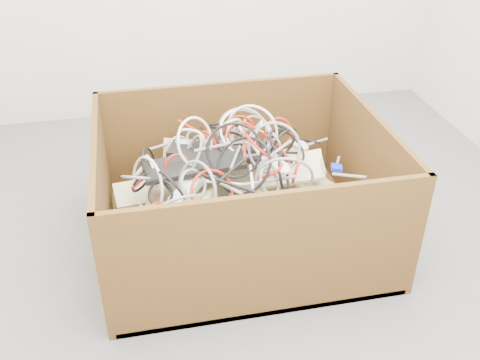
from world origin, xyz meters
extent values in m
plane|color=#58595B|center=(0.00, 0.00, 0.00)|extent=(3.00, 3.00, 0.00)
cube|color=#432D10|center=(-0.06, 0.07, 0.01)|extent=(1.20, 1.00, 0.03)
cube|color=#432D10|center=(-0.06, 0.55, 0.28)|extent=(1.20, 0.02, 0.56)
cube|color=#432D10|center=(-0.06, -0.42, 0.28)|extent=(1.20, 0.03, 0.56)
cube|color=#432D10|center=(0.53, 0.07, 0.28)|extent=(0.02, 0.95, 0.56)
cube|color=#432D10|center=(-0.64, 0.07, 0.28)|extent=(0.02, 0.95, 0.56)
cube|color=#C2B790|center=(-0.06, 0.09, 0.08)|extent=(1.05, 0.91, 0.19)
cube|color=#C2B790|center=(-0.16, 0.02, 0.17)|extent=(0.75, 0.67, 0.20)
cube|color=beige|center=(-0.39, 0.26, 0.19)|extent=(0.43, 0.20, 0.07)
cube|color=beige|center=(0.29, 0.10, 0.23)|extent=(0.41, 0.35, 0.19)
cube|color=beige|center=(-0.05, -0.08, 0.22)|extent=(0.19, 0.43, 0.04)
cube|color=beige|center=(-0.43, -0.04, 0.25)|extent=(0.43, 0.19, 0.09)
cube|color=beige|center=(0.29, -0.17, 0.27)|extent=(0.18, 0.41, 0.18)
cube|color=beige|center=(-0.16, 0.30, 0.31)|extent=(0.43, 0.18, 0.17)
cube|color=beige|center=(-0.27, -0.03, 0.31)|extent=(0.24, 0.40, 0.23)
cube|color=beige|center=(0.12, 0.14, 0.29)|extent=(0.42, 0.24, 0.18)
cube|color=black|center=(-0.14, 0.20, 0.39)|extent=(0.45, 0.28, 0.04)
cube|color=black|center=(-0.25, 0.09, 0.40)|extent=(0.43, 0.17, 0.08)
ellipsoid|color=beige|center=(-0.38, 0.14, 0.33)|extent=(0.12, 0.09, 0.04)
ellipsoid|color=beige|center=(0.26, 0.25, 0.35)|extent=(0.10, 0.12, 0.04)
ellipsoid|color=beige|center=(-0.26, -0.28, 0.32)|extent=(0.12, 0.09, 0.04)
ellipsoid|color=beige|center=(0.07, -0.10, 0.46)|extent=(0.09, 0.12, 0.04)
ellipsoid|color=beige|center=(-0.27, 0.30, 0.39)|extent=(0.12, 0.09, 0.04)
ellipsoid|color=black|center=(0.07, -0.19, 0.27)|extent=(0.12, 0.12, 0.04)
ellipsoid|color=beige|center=(-0.34, -0.34, 0.32)|extent=(0.10, 0.12, 0.04)
ellipsoid|color=black|center=(0.13, 0.23, 0.27)|extent=(0.11, 0.12, 0.04)
cube|color=silver|center=(-0.25, 0.04, 0.35)|extent=(0.26, 0.27, 0.13)
cube|color=silver|center=(-0.32, -0.22, 0.32)|extent=(0.27, 0.12, 0.09)
cube|color=#0E24D6|center=(0.35, 0.01, 0.36)|extent=(0.06, 0.05, 0.03)
torus|color=gray|center=(-0.48, -0.16, 0.29)|extent=(0.16, 0.16, 0.07)
torus|color=silver|center=(-0.22, 0.23, 0.44)|extent=(0.12, 0.11, 0.15)
torus|color=black|center=(-0.07, -0.06, 0.46)|extent=(0.24, 0.30, 0.25)
torus|color=silver|center=(0.02, 0.36, 0.37)|extent=(0.16, 0.10, 0.15)
torus|color=gray|center=(-0.27, -0.11, 0.40)|extent=(0.14, 0.30, 0.32)
torus|color=silver|center=(-0.24, 0.27, 0.43)|extent=(0.18, 0.11, 0.16)
torus|color=black|center=(-0.48, 0.08, 0.35)|extent=(0.11, 0.11, 0.14)
torus|color=black|center=(-0.36, -0.03, 0.38)|extent=(0.14, 0.20, 0.19)
torus|color=silver|center=(-0.01, 0.20, 0.47)|extent=(0.27, 0.21, 0.20)
torus|color=gray|center=(-0.35, -0.16, 0.38)|extent=(0.28, 0.21, 0.21)
torus|color=silver|center=(0.06, 0.34, 0.36)|extent=(0.21, 0.12, 0.19)
torus|color=gray|center=(-0.25, 0.14, 0.41)|extent=(0.13, 0.25, 0.23)
torus|color=#9D180B|center=(-0.32, 0.10, 0.40)|extent=(0.13, 0.05, 0.13)
torus|color=silver|center=(-0.24, 0.15, 0.48)|extent=(0.22, 0.22, 0.29)
torus|color=#9D180B|center=(0.05, 0.06, 0.48)|extent=(0.28, 0.35, 0.22)
torus|color=black|center=(0.16, 0.17, 0.41)|extent=(0.22, 0.14, 0.25)
torus|color=black|center=(-0.44, 0.15, 0.38)|extent=(0.09, 0.21, 0.21)
torus|color=black|center=(-0.19, -0.05, 0.42)|extent=(0.16, 0.18, 0.11)
torus|color=silver|center=(-0.11, 0.24, 0.44)|extent=(0.26, 0.20, 0.28)
torus|color=black|center=(0.09, -0.07, 0.41)|extent=(0.12, 0.17, 0.19)
torus|color=#9D180B|center=(-0.03, 0.19, 0.46)|extent=(0.19, 0.05, 0.18)
torus|color=black|center=(-0.41, -0.06, 0.37)|extent=(0.11, 0.12, 0.12)
torus|color=silver|center=(-0.03, 0.21, 0.44)|extent=(0.20, 0.13, 0.18)
torus|color=black|center=(-0.05, 0.18, 0.42)|extent=(0.25, 0.25, 0.10)
torus|color=gray|center=(0.08, 0.32, 0.40)|extent=(0.19, 0.22, 0.18)
torus|color=gray|center=(-0.28, -0.06, 0.40)|extent=(0.14, 0.13, 0.15)
torus|color=gray|center=(0.07, -0.14, 0.43)|extent=(0.31, 0.10, 0.31)
torus|color=silver|center=(0.01, 0.17, 0.46)|extent=(0.14, 0.23, 0.21)
torus|color=silver|center=(0.02, 0.21, 0.47)|extent=(0.29, 0.17, 0.33)
torus|color=#9D180B|center=(0.15, 0.24, 0.43)|extent=(0.20, 0.10, 0.19)
torus|color=#9D180B|center=(-0.21, -0.14, 0.40)|extent=(0.25, 0.14, 0.23)
torus|color=gray|center=(-0.28, 0.36, 0.35)|extent=(0.11, 0.11, 0.10)
torus|color=#9D180B|center=(-0.17, 0.21, 0.43)|extent=(0.10, 0.14, 0.16)
torus|color=silver|center=(-0.43, 0.17, 0.35)|extent=(0.05, 0.19, 0.19)
torus|color=gray|center=(-0.48, 0.10, 0.36)|extent=(0.20, 0.16, 0.13)
torus|color=gray|center=(0.11, 0.15, 0.43)|extent=(0.07, 0.16, 0.16)
torus|color=silver|center=(-0.47, 0.22, 0.33)|extent=(0.11, 0.15, 0.12)
torus|color=#9D180B|center=(-0.42, -0.16, 0.34)|extent=(0.11, 0.15, 0.14)
torus|color=#9D180B|center=(0.16, -0.03, 0.39)|extent=(0.06, 0.14, 0.14)
torus|color=gray|center=(0.02, -0.11, 0.40)|extent=(0.12, 0.16, 0.17)
torus|color=black|center=(0.15, 0.32, 0.37)|extent=(0.15, 0.13, 0.14)
torus|color=black|center=(-0.32, -0.20, 0.34)|extent=(0.10, 0.13, 0.11)
torus|color=#9D180B|center=(-0.01, 0.30, 0.42)|extent=(0.20, 0.11, 0.18)
torus|color=black|center=(0.16, 0.11, 0.43)|extent=(0.22, 0.25, 0.17)
torus|color=black|center=(-0.10, 0.00, 0.50)|extent=(0.27, 0.15, 0.25)
torus|color=black|center=(-0.09, 0.32, 0.45)|extent=(0.19, 0.16, 0.12)
torus|color=gray|center=(-0.01, 0.26, 0.44)|extent=(0.28, 0.12, 0.28)
torus|color=silver|center=(-0.45, 0.05, 0.35)|extent=(0.17, 0.31, 0.34)
torus|color=#9D180B|center=(0.03, -0.09, 0.45)|extent=(0.12, 0.14, 0.10)
torus|color=gray|center=(0.08, 0.04, 0.47)|extent=(0.30, 0.13, 0.29)
torus|color=black|center=(-0.19, 0.36, 0.37)|extent=(0.11, 0.17, 0.14)
cylinder|color=gray|center=(0.38, -0.07, 0.36)|extent=(0.12, 0.12, 0.05)
cylinder|color=gray|center=(-0.14, 0.05, 0.50)|extent=(0.23, 0.07, 0.07)
cylinder|color=gray|center=(0.35, 0.28, 0.34)|extent=(0.13, 0.06, 0.02)
cylinder|color=silver|center=(-0.16, -0.07, 0.40)|extent=(0.21, 0.13, 0.04)
cylinder|color=black|center=(-0.30, 0.32, 0.37)|extent=(0.08, 0.26, 0.03)
cylinder|color=gray|center=(-0.15, -0.16, 0.43)|extent=(0.09, 0.12, 0.02)
cylinder|color=gray|center=(0.02, -0.12, 0.42)|extent=(0.22, 0.02, 0.02)
cylinder|color=black|center=(0.09, 0.09, 0.42)|extent=(0.25, 0.08, 0.09)
cylinder|color=silver|center=(-0.35, -0.25, 0.37)|extent=(0.07, 0.19, 0.03)
cylinder|color=black|center=(0.20, 0.41, 0.38)|extent=(0.07, 0.12, 0.02)
cylinder|color=#9D180B|center=(-0.45, 0.15, 0.33)|extent=(0.14, 0.26, 0.07)
cylinder|color=black|center=(-0.16, -0.15, 0.45)|extent=(0.23, 0.11, 0.07)
cylinder|color=#9D180B|center=(-0.19, 0.29, 0.43)|extent=(0.20, 0.21, 0.07)
cylinder|color=#9D180B|center=(-0.04, 0.05, 0.48)|extent=(0.05, 0.21, 0.02)
cylinder|color=black|center=(-0.14, 0.24, 0.42)|extent=(0.10, 0.22, 0.04)
cylinder|color=gray|center=(-0.35, 0.35, 0.37)|extent=(0.16, 0.10, 0.03)
cylinder|color=gray|center=(-0.32, -0.11, 0.35)|extent=(0.04, 0.17, 0.02)
cylinder|color=gray|center=(-0.08, 0.05, 0.44)|extent=(0.08, 0.16, 0.02)
cylinder|color=black|center=(0.31, 0.31, 0.34)|extent=(0.10, 0.12, 0.03)
cylinder|color=gray|center=(0.39, 0.08, 0.36)|extent=(0.06, 0.12, 0.06)
cylinder|color=silver|center=(0.00, 0.05, 0.47)|extent=(0.10, 0.25, 0.10)
cylinder|color=gray|center=(0.07, 0.00, 0.47)|extent=(0.18, 0.11, 0.06)
cylinder|color=silver|center=(-0.05, -0.09, 0.42)|extent=(0.04, 0.17, 0.02)
cylinder|color=black|center=(-0.07, 0.19, 0.42)|extent=(0.13, 0.14, 0.07)
cylinder|color=gray|center=(-0.09, 0.27, 0.40)|extent=(0.14, 0.21, 0.03)
cylinder|color=black|center=(-0.13, -0.09, 0.46)|extent=(0.17, 0.11, 0.07)
camera|label=1|loc=(-0.47, -1.88, 1.58)|focal=41.03mm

